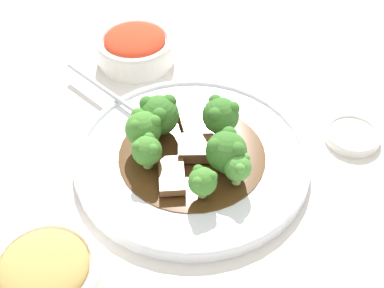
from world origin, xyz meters
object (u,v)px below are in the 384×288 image
broccoli_floret_2 (147,150)px  broccoli_floret_4 (238,167)px  beef_strip_0 (190,122)px  broccoli_floret_6 (143,128)px  broccoli_floret_0 (221,115)px  main_plate (192,157)px  sauce_dish (352,135)px  broccoli_floret_5 (226,151)px  side_bowl_kimchi (135,47)px  serving_spoon (142,114)px  broccoli_floret_1 (159,114)px  side_bowl_appetizer (46,274)px  broccoli_floret_3 (203,181)px  beef_strip_2 (172,175)px  beef_strip_1 (196,150)px

broccoli_floret_2 → broccoli_floret_4: (0.11, -0.02, -0.00)m
beef_strip_0 → broccoli_floret_6: 0.07m
broccoli_floret_0 → main_plate: bearing=-131.5°
beef_strip_0 → sauce_dish: 0.22m
beef_strip_0 → broccoli_floret_5: 0.09m
broccoli_floret_4 → side_bowl_kimchi: 0.30m
main_plate → serving_spoon: size_ratio=1.73×
beef_strip_0 → side_bowl_kimchi: size_ratio=0.59×
broccoli_floret_1 → sauce_dish: broccoli_floret_1 is taller
broccoli_floret_1 → side_bowl_appetizer: broccoli_floret_1 is taller
serving_spoon → side_bowl_appetizer: side_bowl_appetizer is taller
broccoli_floret_5 → side_bowl_kimchi: bearing=120.2°
broccoli_floret_5 → broccoli_floret_1: bearing=144.2°
broccoli_floret_3 → side_bowl_kimchi: bearing=111.8°
beef_strip_0 → broccoli_floret_2: broccoli_floret_2 is taller
broccoli_floret_5 → side_bowl_appetizer: bearing=-138.6°
beef_strip_2 → broccoli_floret_6: 0.07m
serving_spoon → side_bowl_kimchi: size_ratio=1.44×
broccoli_floret_1 → beef_strip_2: bearing=-74.9°
main_plate → side_bowl_kimchi: size_ratio=2.49×
broccoli_floret_2 → broccoli_floret_4: 0.11m
broccoli_floret_1 → serving_spoon: (-0.03, 0.02, -0.02)m
broccoli_floret_0 → beef_strip_0: bearing=162.6°
broccoli_floret_1 → broccoli_floret_2: bearing=-97.9°
main_plate → serving_spoon: serving_spoon is taller
main_plate → broccoli_floret_3: (0.02, -0.07, 0.03)m
broccoli_floret_1 → broccoli_floret_4: size_ratio=1.25×
broccoli_floret_1 → broccoli_floret_5: size_ratio=0.98×
broccoli_floret_2 → broccoli_floret_5: size_ratio=0.81×
beef_strip_0 → broccoli_floret_5: bearing=-58.3°
serving_spoon → side_bowl_kimchi: (-0.03, 0.15, -0.00)m
main_plate → serving_spoon: 0.09m
main_plate → side_bowl_appetizer: (-0.14, -0.18, 0.02)m
beef_strip_1 → broccoli_floret_0: bearing=55.6°
beef_strip_2 → broccoli_floret_3: bearing=-32.0°
broccoli_floret_2 → beef_strip_0: bearing=58.2°
beef_strip_0 → broccoli_floret_4: size_ratio=1.66×
serving_spoon → side_bowl_kimchi: 0.15m
serving_spoon → side_bowl_kimchi: bearing=100.1°
beef_strip_1 → broccoli_floret_5: (0.04, -0.02, 0.02)m
beef_strip_0 → broccoli_floret_4: (0.06, -0.10, 0.02)m
beef_strip_1 → broccoli_floret_6: broccoli_floret_6 is taller
broccoli_floret_5 → sauce_dish: broccoli_floret_5 is taller
broccoli_floret_2 → broccoli_floret_4: size_ratio=1.05×
broccoli_floret_4 → broccoli_floret_0: bearing=103.7°
broccoli_floret_0 → side_bowl_kimchi: size_ratio=0.44×
broccoli_floret_3 → broccoli_floret_6: size_ratio=0.77×
broccoli_floret_2 → broccoli_floret_3: 0.08m
serving_spoon → broccoli_floret_5: bearing=-37.7°
broccoli_floret_0 → broccoli_floret_4: size_ratio=1.22×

